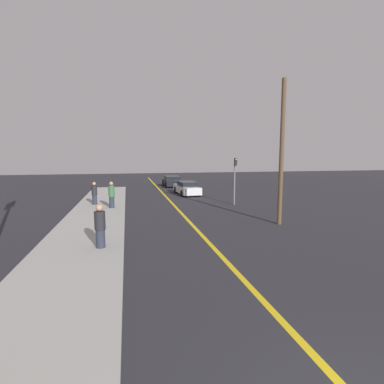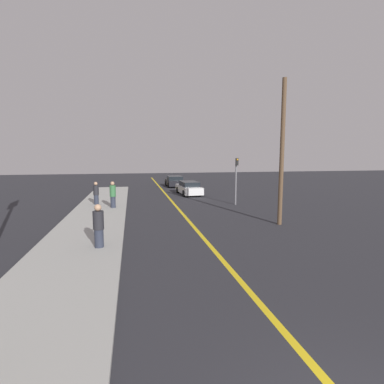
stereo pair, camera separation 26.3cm
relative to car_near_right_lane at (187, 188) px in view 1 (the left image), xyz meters
name	(u,v)px [view 1 (the left image)]	position (x,y,z in m)	size (l,w,h in m)	color
road_center_line	(178,210)	(-2.22, -8.03, -0.62)	(0.20, 60.00, 0.01)	gold
sidewalk_left	(95,217)	(-7.65, -9.59, -0.55)	(3.53, 32.88, 0.15)	#9E9E99
car_near_right_lane	(187,188)	(0.00, 0.00, 0.00)	(2.04, 4.68, 1.28)	silver
car_ahead_center	(172,181)	(-0.35, 7.51, 0.00)	(2.07, 4.04, 1.28)	black
pedestrian_mid_group	(100,226)	(-6.79, -16.20, 0.40)	(0.43, 0.43, 1.76)	#282D3D
pedestrian_far_standing	(112,195)	(-6.78, -6.95, 0.45)	(0.42, 0.42, 1.85)	#282D3D
pedestrian_by_sign	(94,193)	(-8.10, -5.24, 0.36)	(0.41, 0.41, 1.69)	#282D3D
traffic_light	(235,176)	(2.41, -6.72, 1.62)	(0.18, 0.40, 3.60)	slate
utility_pole	(282,153)	(2.59, -13.41, 3.33)	(0.24, 0.24, 7.90)	brown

